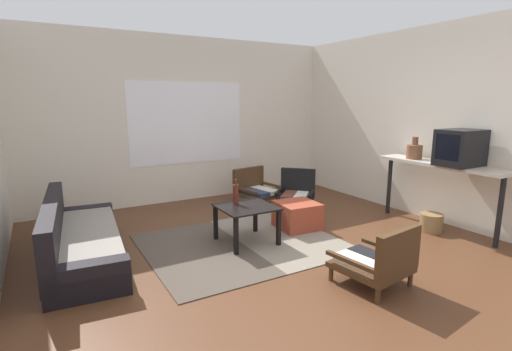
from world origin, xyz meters
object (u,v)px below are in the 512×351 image
(couch, at_px, (79,241))
(wicker_basket, at_px, (431,222))
(glass_bottle, at_px, (236,194))
(armchair_corner, at_px, (296,191))
(armchair_by_window, at_px, (256,188))
(clay_vase, at_px, (414,151))
(ottoman_orange, at_px, (297,215))
(crt_television, at_px, (460,148))
(coffee_table, at_px, (246,213))
(armchair_striped_foreground, at_px, (379,260))
(console_shelf, at_px, (440,171))

(couch, relative_size, wicker_basket, 7.52)
(couch, relative_size, glass_bottle, 7.06)
(armchair_corner, bearing_deg, wicker_basket, -61.82)
(armchair_by_window, relative_size, clay_vase, 2.37)
(ottoman_orange, bearing_deg, clay_vase, -17.35)
(ottoman_orange, bearing_deg, couch, 172.30)
(couch, distance_m, armchair_by_window, 2.93)
(armchair_by_window, bearing_deg, crt_television, -59.61)
(armchair_by_window, relative_size, ottoman_orange, 1.41)
(couch, xyz_separation_m, glass_bottle, (1.71, -0.34, 0.37))
(armchair_by_window, distance_m, clay_vase, 2.48)
(crt_television, bearing_deg, armchair_corner, 119.36)
(coffee_table, distance_m, armchair_corner, 1.63)
(armchair_corner, height_order, clay_vase, clay_vase)
(armchair_striped_foreground, xyz_separation_m, glass_bottle, (-0.59, 1.70, 0.33))
(glass_bottle, xyz_separation_m, wicker_basket, (2.36, -0.98, -0.47))
(couch, height_order, armchair_corner, couch)
(console_shelf, bearing_deg, armchair_corner, 122.90)
(couch, relative_size, ottoman_orange, 4.18)
(couch, distance_m, glass_bottle, 1.79)
(armchair_by_window, xyz_separation_m, armchair_corner, (0.39, -0.59, 0.02))
(coffee_table, distance_m, armchair_striped_foreground, 1.65)
(clay_vase, relative_size, glass_bottle, 1.01)
(console_shelf, relative_size, wicker_basket, 6.02)
(couch, height_order, coffee_table, couch)
(console_shelf, xyz_separation_m, glass_bottle, (-2.51, 0.93, -0.20))
(armchair_striped_foreground, bearing_deg, crt_television, 15.43)
(couch, height_order, glass_bottle, glass_bottle)
(wicker_basket, bearing_deg, crt_television, -51.10)
(armchair_corner, distance_m, console_shelf, 2.05)
(armchair_corner, relative_size, wicker_basket, 2.68)
(wicker_basket, bearing_deg, glass_bottle, 157.39)
(armchair_striped_foreground, bearing_deg, couch, 138.50)
(wicker_basket, bearing_deg, armchair_corner, 118.18)
(armchair_by_window, distance_m, armchair_striped_foreground, 3.07)
(armchair_corner, xyz_separation_m, console_shelf, (1.08, -1.67, 0.50))
(armchair_corner, distance_m, clay_vase, 1.80)
(armchair_striped_foreground, bearing_deg, coffee_table, 108.42)
(console_shelf, bearing_deg, coffee_table, 162.15)
(coffee_table, relative_size, clay_vase, 2.10)
(coffee_table, distance_m, clay_vase, 2.55)
(couch, height_order, clay_vase, clay_vase)
(console_shelf, height_order, wicker_basket, console_shelf)
(armchair_striped_foreground, xyz_separation_m, armchair_corner, (0.85, 2.44, 0.03))
(coffee_table, height_order, ottoman_orange, coffee_table)
(glass_bottle, bearing_deg, armchair_corner, 27.31)
(couch, height_order, armchair_striped_foreground, couch)
(coffee_table, relative_size, crt_television, 1.20)
(armchair_striped_foreground, bearing_deg, ottoman_orange, 79.43)
(armchair_corner, relative_size, crt_television, 1.42)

